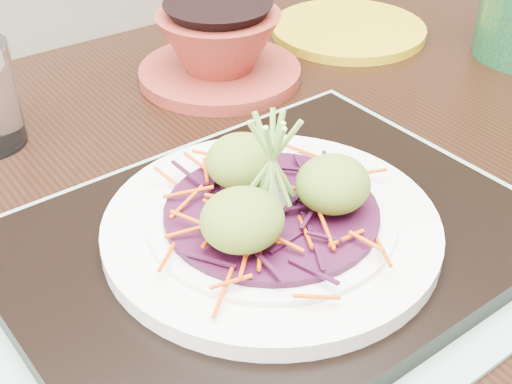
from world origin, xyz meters
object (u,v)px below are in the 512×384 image
white_plate (271,226)px  terracotta_bowl_set (219,50)px  dining_table (277,317)px  serving_tray (271,244)px  yellow_plate (348,30)px

white_plate → terracotta_bowl_set: terracotta_bowl_set is taller
dining_table → serving_tray: bearing=-135.4°
serving_tray → white_plate: bearing=-75.8°
serving_tray → white_plate: (0.00, -0.00, 0.02)m
serving_tray → white_plate: white_plate is taller
terracotta_bowl_set → yellow_plate: (0.19, 0.02, -0.03)m
serving_tray → terracotta_bowl_set: terracotta_bowl_set is taller
yellow_plate → terracotta_bowl_set: bearing=-174.4°
dining_table → serving_tray: serving_tray is taller
dining_table → white_plate: white_plate is taller
serving_tray → terracotta_bowl_set: size_ratio=1.85×
serving_tray → yellow_plate: (0.32, 0.30, -0.01)m
dining_table → yellow_plate: yellow_plate is taller
white_plate → terracotta_bowl_set: bearing=66.2°
dining_table → white_plate: size_ratio=5.34×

